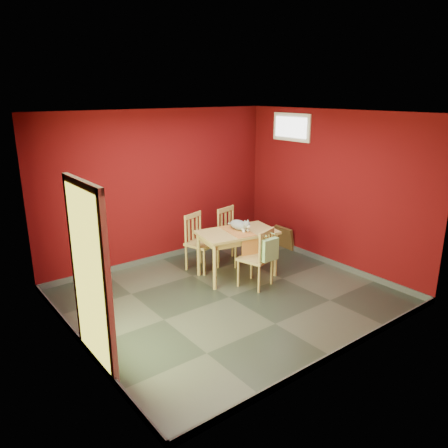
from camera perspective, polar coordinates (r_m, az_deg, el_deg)
ground at (r=6.68m, az=0.67°, el=-9.52°), size 4.50×4.50×0.00m
room_shell at (r=6.66m, az=0.67°, el=-9.14°), size 4.50×4.50×4.50m
doorway at (r=4.90m, az=-17.24°, el=-6.07°), size 0.06×1.01×2.13m
window at (r=8.25m, az=8.78°, el=12.39°), size 0.05×0.90×0.50m
outlet_plate at (r=8.94m, az=0.84°, el=-0.48°), size 0.08×0.02×0.12m
dining_table at (r=7.17m, az=1.74°, el=-1.69°), size 1.37×0.94×0.79m
table_runner at (r=7.07m, az=2.34°, el=-1.59°), size 0.45×0.75×0.36m
chair_far_left at (r=7.53m, az=-3.17°, el=-2.27°), size 0.57×0.57×0.98m
chair_far_right at (r=7.84m, az=1.06°, el=-1.41°), size 0.55×0.55×0.99m
chair_near at (r=6.87m, az=4.44°, el=-4.32°), size 0.56×0.56×0.96m
tote_bag at (r=6.68m, az=6.01°, el=-3.34°), size 0.29×0.18×0.41m
cat at (r=7.19m, az=1.97°, el=0.11°), size 0.26×0.46×0.22m
picture_frame at (r=8.66m, az=7.89°, el=-1.78°), size 0.15×0.44×0.44m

